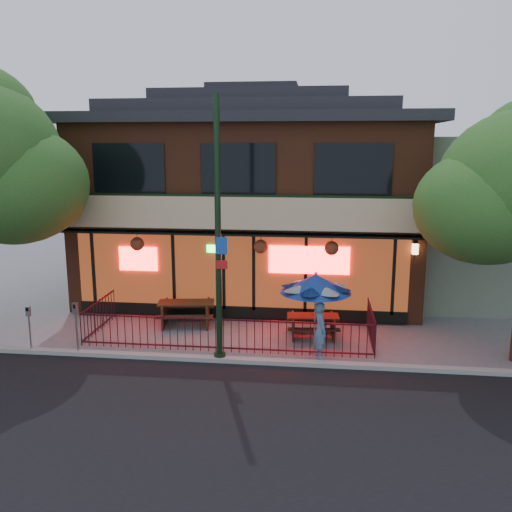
{
  "coord_description": "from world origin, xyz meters",
  "views": [
    {
      "loc": [
        2.6,
        -14.05,
        5.75
      ],
      "look_at": [
        0.71,
        2.0,
        2.42
      ],
      "focal_mm": 38.0,
      "sensor_mm": 36.0,
      "label": 1
    }
  ],
  "objects": [
    {
      "name": "parking_meter_far",
      "position": [
        -5.38,
        -0.48,
        0.92
      ],
      "size": [
        0.14,
        0.12,
        1.36
      ],
      "color": "gray",
      "rests_on": "ground"
    },
    {
      "name": "neighbor_building",
      "position": [
        9.0,
        7.7,
        3.0
      ],
      "size": [
        6.0,
        7.0,
        6.0
      ],
      "primitive_type": "cube",
      "color": "slate",
      "rests_on": "ground"
    },
    {
      "name": "picnic_table_right",
      "position": [
        2.48,
        1.77,
        0.44
      ],
      "size": [
        1.64,
        1.31,
        0.67
      ],
      "color": "#331E12",
      "rests_on": "ground"
    },
    {
      "name": "picnic_table_left",
      "position": [
        -1.62,
        2.4,
        0.5
      ],
      "size": [
        1.97,
        1.62,
        0.77
      ],
      "color": "#3A2815",
      "rests_on": "ground"
    },
    {
      "name": "restaurant_building",
      "position": [
        0.0,
        7.11,
        4.13
      ],
      "size": [
        12.96,
        9.49,
        8.05
      ],
      "color": "brown",
      "rests_on": "ground"
    },
    {
      "name": "patio_fence",
      "position": [
        0.0,
        0.5,
        0.63
      ],
      "size": [
        8.44,
        2.62,
        1.0
      ],
      "color": "#3D0D16",
      "rests_on": "ground"
    },
    {
      "name": "parking_meter_near",
      "position": [
        -4.0,
        -0.48,
        1.02
      ],
      "size": [
        0.16,
        0.15,
        1.5
      ],
      "color": "gray",
      "rests_on": "ground"
    },
    {
      "name": "asphalt_street",
      "position": [
        0.0,
        -6.0,
        0.0
      ],
      "size": [
        80.0,
        11.0,
        0.0
      ],
      "primitive_type": "cube",
      "color": "black",
      "rests_on": "ground"
    },
    {
      "name": "patio_umbrella",
      "position": [
        2.54,
        0.7,
        1.95
      ],
      "size": [
        2.0,
        1.99,
        2.28
      ],
      "color": "gray",
      "rests_on": "ground"
    },
    {
      "name": "ground",
      "position": [
        0.0,
        0.0,
        0.0
      ],
      "size": [
        80.0,
        80.0,
        0.0
      ],
      "primitive_type": "plane",
      "color": "gray",
      "rests_on": "ground"
    },
    {
      "name": "curb",
      "position": [
        0.0,
        -0.5,
        0.06
      ],
      "size": [
        80.0,
        0.25,
        0.12
      ],
      "primitive_type": "cube",
      "color": "#999993",
      "rests_on": "ground"
    },
    {
      "name": "pedestrian",
      "position": [
        2.7,
        0.1,
        0.79
      ],
      "size": [
        0.52,
        0.66,
        1.58
      ],
      "primitive_type": "imported",
      "rotation": [
        0.0,
        0.0,
        1.85
      ],
      "color": "teal",
      "rests_on": "ground"
    },
    {
      "name": "street_light",
      "position": [
        0.0,
        -0.4,
        3.15
      ],
      "size": [
        0.43,
        0.32,
        7.0
      ],
      "color": "black",
      "rests_on": "ground"
    }
  ]
}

